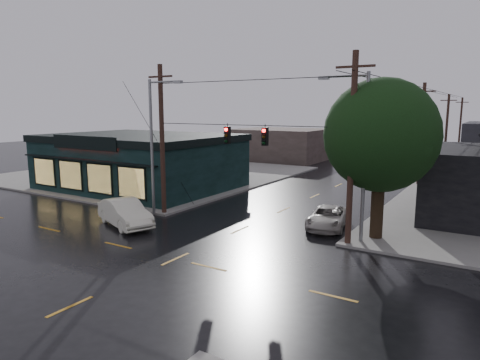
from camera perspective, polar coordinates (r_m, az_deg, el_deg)
The scene contains 15 objects.
ground_plane at distance 21.48m, azimuth -8.60°, elevation -10.37°, with size 160.00×160.00×0.00m, color black.
sidewalk_nw at distance 49.00m, azimuth -11.37°, elevation 0.87°, with size 28.00×28.00×0.15m, color gray.
pizza_shop at distance 40.20m, azimuth -13.12°, elevation 2.53°, with size 16.30×12.34×4.90m.
corner_tree at distance 24.37m, azimuth 18.30°, elevation 5.63°, with size 6.16×6.16×8.78m.
utility_pole_nw at distance 30.28m, azimuth -10.06°, elevation -4.53°, with size 2.00×0.32×10.15m, color black, non-canonical shape.
utility_pole_ne at distance 23.96m, azimuth 14.14°, elevation -8.45°, with size 2.00×0.32×10.15m, color black, non-canonical shape.
utility_pole_far_a at distance 44.44m, azimuth 22.62°, elevation -0.65°, with size 2.00×0.32×9.65m, color black, non-canonical shape.
utility_pole_far_b at distance 64.09m, azimuth 25.53°, elevation 2.06°, with size 2.00×0.32×9.15m, color black, non-canonical shape.
utility_pole_far_c at distance 83.91m, azimuth 27.07°, elevation 3.49°, with size 2.00×0.32×9.15m, color black, non-canonical shape.
span_signal_assembly at distance 25.50m, azimuth 0.77°, elevation 5.98°, with size 13.00×0.48×1.23m.
streetlight_nw at distance 29.97m, azimuth -11.38°, elevation -4.72°, with size 5.40×0.30×9.15m, color gray, non-canonical shape.
streetlight_ne at distance 24.46m, azimuth 15.77°, elevation -8.14°, with size 5.40×0.30×9.15m, color gray, non-canonical shape.
bg_building_west at distance 61.85m, azimuth 5.55°, elevation 4.75°, with size 12.00×10.00×4.40m, color #3C302B.
sedan_cream at distance 27.70m, azimuth -15.10°, elevation -4.24°, with size 1.78×5.09×1.68m, color #E9EACD.
suv_silver at distance 26.98m, azimuth 11.65°, elevation -4.91°, with size 2.13×4.62×1.28m, color #ABA69E.
Camera 1 is at (13.18, -15.33, 7.26)m, focal length 32.00 mm.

